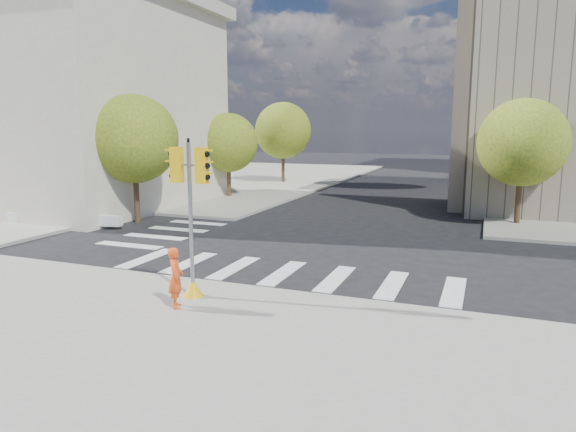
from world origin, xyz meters
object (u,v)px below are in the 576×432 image
(planter_wall, at_px, (64,219))
(lamp_near, at_px, (529,131))
(lamp_far, at_px, (517,130))
(photographer, at_px, (176,278))
(traffic_signal, at_px, (191,232))

(planter_wall, bearing_deg, lamp_near, 20.45)
(lamp_far, distance_m, planter_wall, 33.98)
(lamp_near, bearing_deg, lamp_far, 90.00)
(lamp_far, distance_m, photographer, 35.84)
(planter_wall, bearing_deg, lamp_far, 41.41)
(lamp_near, height_order, planter_wall, lamp_near)
(lamp_near, height_order, traffic_signal, lamp_near)
(lamp_near, bearing_deg, planter_wall, -149.48)
(lamp_near, distance_m, planter_wall, 24.73)
(traffic_signal, height_order, planter_wall, traffic_signal)
(traffic_signal, xyz_separation_m, photographer, (0.07, -0.91, -1.03))
(traffic_signal, bearing_deg, lamp_far, 73.82)
(traffic_signal, bearing_deg, planter_wall, 147.95)
(traffic_signal, xyz_separation_m, planter_wall, (-11.63, 7.12, -1.57))
(photographer, bearing_deg, lamp_near, -58.23)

